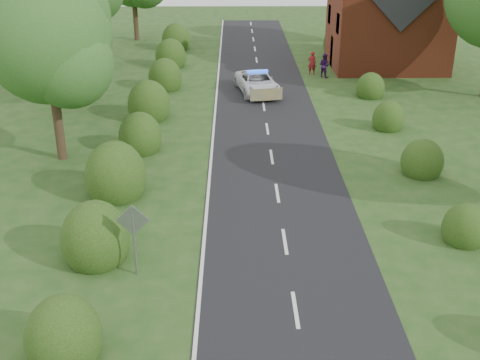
{
  "coord_description": "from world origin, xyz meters",
  "views": [
    {
      "loc": [
        -1.82,
        -14.66,
        10.96
      ],
      "look_at": [
        -1.58,
        6.53,
        1.3
      ],
      "focal_mm": 45.0,
      "sensor_mm": 36.0,
      "label": 1
    }
  ],
  "objects_px": {
    "police_van": "(257,83)",
    "pedestrian_purple": "(324,65)",
    "road_sign": "(134,230)",
    "pedestrian_red": "(312,63)"
  },
  "relations": [
    {
      "from": "road_sign",
      "to": "police_van",
      "type": "relative_size",
      "value": 0.49
    },
    {
      "from": "road_sign",
      "to": "pedestrian_purple",
      "type": "relative_size",
      "value": 1.52
    },
    {
      "from": "police_van",
      "to": "pedestrian_red",
      "type": "height_order",
      "value": "pedestrian_red"
    },
    {
      "from": "police_van",
      "to": "pedestrian_purple",
      "type": "distance_m",
      "value": 6.24
    },
    {
      "from": "road_sign",
      "to": "pedestrian_red",
      "type": "height_order",
      "value": "road_sign"
    },
    {
      "from": "pedestrian_red",
      "to": "police_van",
      "type": "bearing_deg",
      "value": 47.31
    },
    {
      "from": "road_sign",
      "to": "pedestrian_red",
      "type": "distance_m",
      "value": 27.1
    },
    {
      "from": "pedestrian_red",
      "to": "pedestrian_purple",
      "type": "relative_size",
      "value": 0.99
    },
    {
      "from": "police_van",
      "to": "road_sign",
      "type": "bearing_deg",
      "value": -113.54
    },
    {
      "from": "pedestrian_purple",
      "to": "road_sign",
      "type": "bearing_deg",
      "value": 109.76
    }
  ]
}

